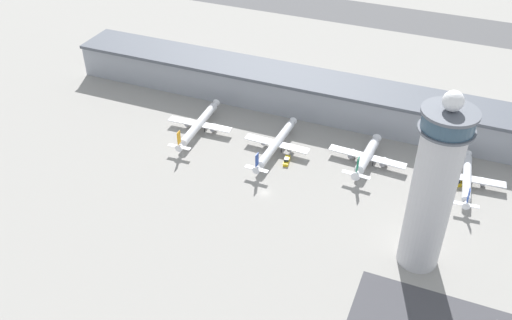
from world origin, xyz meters
TOP-DOWN VIEW (x-y plane):
  - ground_plane at (0.00, 0.00)m, footprint 1000.00×1000.00m
  - terminal_building at (0.00, 70.00)m, footprint 261.81×25.00m
  - runway_strip at (0.00, 207.37)m, footprint 392.72×44.00m
  - control_tower at (64.15, -14.07)m, footprint 17.42×17.42m
  - airplane_gate_alpha at (-46.18, 31.34)m, footprint 31.83×43.39m
  - airplane_gate_bravo at (-6.37, 29.51)m, footprint 30.41×43.96m
  - airplane_gate_charlie at (33.67, 35.73)m, footprint 34.54×32.57m
  - airplane_gate_delta at (75.65, 36.48)m, footprint 31.39×38.07m
  - service_truck_catering at (1.04, 23.48)m, footprint 3.49×7.44m
  - service_truck_fuel at (71.55, 34.95)m, footprint 7.45×4.89m

SIDE VIEW (x-z plane):
  - ground_plane at x=0.00m, z-range 0.00..0.00m
  - runway_strip at x=0.00m, z-range 0.00..0.01m
  - service_truck_catering at x=1.04m, z-range -0.40..2.18m
  - service_truck_fuel at x=71.55m, z-range -0.47..2.62m
  - airplane_gate_delta at x=75.65m, z-range -1.86..9.47m
  - airplane_gate_alpha at x=-46.18m, z-range -2.14..9.97m
  - airplane_gate_charlie at x=33.67m, z-range -2.56..10.68m
  - airplane_gate_bravo at x=-6.37m, z-range -1.87..10.08m
  - terminal_building at x=0.00m, z-range 0.10..18.24m
  - control_tower at x=64.15m, z-range -1.61..66.59m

